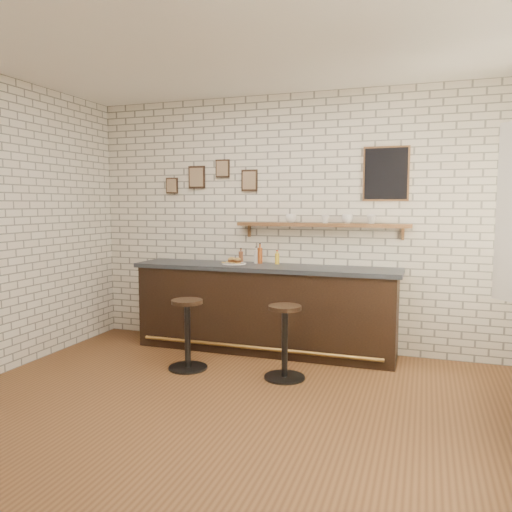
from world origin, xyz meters
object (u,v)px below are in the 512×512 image
object	(u,v)px
sandwich_plate	(234,263)
ciabatta_sandwich	(235,260)
bitters_bottle_amber	(260,255)
shelf_cup_a	(291,218)
bitters_bottle_brown	(241,257)
bar_counter	(264,308)
bitters_bottle_white	(256,257)
condiment_bottle_yellow	(277,258)
bar_stool_right	(285,339)
bar_stool_left	(187,332)
shelf_cup_d	(371,219)
shelf_cup_b	(325,219)
shelf_cup_c	(347,219)

from	to	relation	value
sandwich_plate	ciabatta_sandwich	distance (m)	0.04
bitters_bottle_amber	shelf_cup_a	size ratio (longest dim) A/B	1.89
bitters_bottle_brown	bar_counter	bearing A→B (deg)	-25.08
bitters_bottle_white	bitters_bottle_amber	distance (m)	0.05
bar_counter	bitters_bottle_amber	world-z (taller)	bitters_bottle_amber
condiment_bottle_yellow	bar_stool_right	world-z (taller)	condiment_bottle_yellow
bitters_bottle_brown	bar_stool_left	world-z (taller)	bitters_bottle_brown
bar_stool_right	sandwich_plate	bearing A→B (deg)	135.48
bar_stool_right	shelf_cup_a	size ratio (longest dim) A/B	5.69
shelf_cup_a	shelf_cup_d	bearing A→B (deg)	-40.64
bitters_bottle_white	condiment_bottle_yellow	world-z (taller)	bitters_bottle_white
condiment_bottle_yellow	shelf_cup_d	world-z (taller)	shelf_cup_d
bitters_bottle_amber	bar_stool_right	world-z (taller)	bitters_bottle_amber
bar_counter	ciabatta_sandwich	distance (m)	0.66
sandwich_plate	ciabatta_sandwich	bearing A→B (deg)	-0.00
ciabatta_sandwich	bitters_bottle_white	distance (m)	0.27
condiment_bottle_yellow	ciabatta_sandwich	bearing A→B (deg)	-163.02
shelf_cup_b	sandwich_plate	bearing A→B (deg)	126.79
shelf_cup_b	shelf_cup_d	distance (m)	0.51
bitters_bottle_amber	shelf_cup_d	xyz separation A→B (m)	(1.29, 0.04, 0.44)
bitters_bottle_amber	bar_stool_right	distance (m)	1.36
bitters_bottle_amber	bar_stool_right	bearing A→B (deg)	-59.48
ciabatta_sandwich	bitters_bottle_amber	bearing A→B (deg)	28.80
bitters_bottle_brown	bar_stool_left	bearing A→B (deg)	-101.29
ciabatta_sandwich	shelf_cup_b	xyz separation A→B (m)	(1.04, 0.18, 0.49)
shelf_cup_a	shelf_cup_c	xyz separation A→B (m)	(0.65, 0.00, -0.00)
condiment_bottle_yellow	shelf_cup_b	distance (m)	0.73
bitters_bottle_brown	shelf_cup_a	xyz separation A→B (m)	(0.62, 0.04, 0.47)
bar_stool_right	bitters_bottle_amber	bearing A→B (deg)	120.52
bar_counter	bar_stool_right	size ratio (longest dim) A/B	4.24
bitters_bottle_amber	condiment_bottle_yellow	size ratio (longest dim) A/B	1.46
sandwich_plate	bitters_bottle_amber	xyz separation A→B (m)	(0.28, 0.15, 0.09)
bitters_bottle_white	shelf_cup_d	size ratio (longest dim) A/B	1.88
bitters_bottle_white	bitters_bottle_amber	xyz separation A→B (m)	(0.05, 0.00, 0.02)
bitters_bottle_brown	shelf_cup_a	distance (m)	0.77
condiment_bottle_yellow	bar_stool_left	distance (m)	1.41
condiment_bottle_yellow	shelf_cup_c	distance (m)	0.94
sandwich_plate	shelf_cup_b	world-z (taller)	shelf_cup_b
condiment_bottle_yellow	shelf_cup_c	size ratio (longest dim) A/B	1.29
ciabatta_sandwich	shelf_cup_a	world-z (taller)	shelf_cup_a
bitters_bottle_white	bar_stool_left	bearing A→B (deg)	-111.19
bitters_bottle_white	bitters_bottle_amber	size ratio (longest dim) A/B	0.82
shelf_cup_d	bitters_bottle_brown	bearing A→B (deg)	177.34
shelf_cup_a	bar_stool_right	bearing A→B (deg)	-118.89
sandwich_plate	shelf_cup_b	distance (m)	1.19
condiment_bottle_yellow	bar_stool_left	xyz separation A→B (m)	(-0.66, -1.04, -0.69)
shelf_cup_a	shelf_cup_b	distance (m)	0.40
shelf_cup_c	bar_counter	bearing A→B (deg)	134.25
condiment_bottle_yellow	bar_stool_right	distance (m)	1.26
shelf_cup_b	shelf_cup_d	xyz separation A→B (m)	(0.51, 0.00, 0.01)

